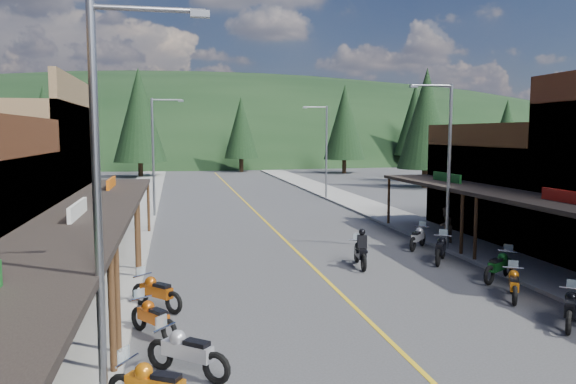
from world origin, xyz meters
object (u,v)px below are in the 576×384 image
bike_west_5 (155,384)px  bike_east_11 (418,236)px  pine_2 (139,115)px  pine_9 (432,127)px  pine_5 (415,119)px  bike_east_6 (571,307)px  pine_1 (44,122)px  streetlight_0 (106,201)px  rider_on_bike (360,251)px  streetlight_1 (155,152)px  pedestrian_east_b (445,225)px  pine_6 (507,128)px  pine_4 (345,122)px  bike_east_10 (441,248)px  bike_west_8 (156,290)px  bike_west_7 (153,316)px  bike_east_8 (514,283)px  streetlight_2 (446,159)px  streetlight_3 (325,148)px  pine_10 (61,123)px  shop_east_3 (530,190)px  bike_east_9 (499,265)px  bike_west_6 (187,350)px  pine_3 (241,128)px  pine_11 (426,119)px

bike_west_5 → bike_east_11: (12.18, 14.25, -0.01)m
pine_2 → pine_9: size_ratio=1.30×
pine_5 → bike_east_6: (-28.38, -74.53, -7.38)m
pine_1 → streetlight_0: bearing=-77.4°
bike_east_11 → rider_on_bike: size_ratio=0.94×
bike_east_11 → streetlight_1: bearing=176.1°
pine_1 → pedestrian_east_b: (31.58, -60.86, -6.16)m
pine_6 → pine_9: (-22.00, -19.00, -0.10)m
pine_4 → pine_9: pine_4 is taller
pine_5 → bike_east_10: (-28.28, -66.12, -7.32)m
streetlight_0 → rider_on_bike: size_ratio=3.42×
bike_west_8 → bike_east_11: size_ratio=1.02×
bike_west_7 → bike_east_8: (11.98, 1.20, -0.01)m
pine_5 → streetlight_0: bearing=-117.7°
bike_east_6 → rider_on_bike: rider_on_bike is taller
bike_east_11 → pine_9: bearing=105.0°
streetlight_0 → bike_west_7: bearing=83.5°
streetlight_2 → pine_9: (17.05, 37.00, 1.92)m
streetlight_3 → pine_1: 50.65m
pine_10 → bike_east_6: size_ratio=5.39×
pine_10 → streetlight_1: bearing=-68.5°
bike_east_10 → bike_east_6: bearing=-56.7°
pine_6 → bike_east_11: size_ratio=4.99×
pine_9 → pine_6: bearing=40.8°
bike_east_8 → bike_east_10: 5.62m
shop_east_3 → pine_5: bearing=71.6°
bike_east_6 → bike_east_9: size_ratio=0.94×
streetlight_1 → streetlight_3: (13.90, 8.00, 0.00)m
streetlight_2 → pedestrian_east_b: (0.63, 1.14, -3.38)m
streetlight_2 → bike_west_6: size_ratio=3.45×
pine_2 → bike_west_7: bearing=-86.5°
pine_3 → pine_4: (14.00, -6.00, 0.75)m
bike_east_10 → bike_east_8: bearing=-57.3°
pine_11 → rider_on_bike: (-18.03, -32.21, -6.50)m
pedestrian_east_b → bike_west_8: bearing=-6.5°
pine_5 → pine_10: pine_5 is taller
pine_10 → pedestrian_east_b: (25.58, -40.86, -5.71)m
bike_east_8 → pine_9: bearing=97.9°
bike_west_6 → bike_east_10: (11.22, 9.62, 0.01)m
pine_2 → pine_4: bearing=4.1°
pine_11 → bike_east_9: bearing=-110.9°
streetlight_3 → pine_10: 32.06m
pine_3 → bike_east_11: 57.47m
bike_east_10 → pine_11: bearing=99.9°
streetlight_1 → shop_east_3: bearing=-27.3°
streetlight_2 → bike_west_7: size_ratio=3.76×
pine_1 → pine_4: size_ratio=1.00×
streetlight_3 → bike_east_6: 32.79m
pine_6 → pine_10: size_ratio=0.95×
pine_4 → pine_9: 16.18m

